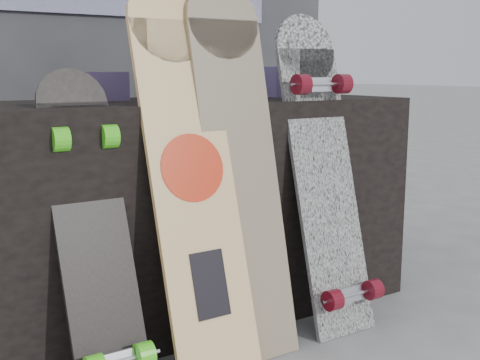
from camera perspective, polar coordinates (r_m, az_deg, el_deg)
ground at (r=2.00m, az=3.03°, el=-16.63°), size 60.00×60.00×0.00m
vendor_table at (r=2.26m, az=-4.27°, el=-2.59°), size 1.60×0.60×0.80m
booth at (r=2.99m, az=-12.46°, el=13.88°), size 2.40×0.22×2.20m
merch_box_purple at (r=2.18m, az=-13.24°, el=8.63°), size 0.18×0.12×0.10m
merch_box_small at (r=2.47m, az=3.87°, el=9.27°), size 0.14×0.14×0.12m
merch_box_flat at (r=2.45m, az=-2.55°, el=8.58°), size 0.22×0.10×0.06m
longboard_geisha at (r=1.83m, az=-4.73°, el=1.68°), size 0.28×0.37×1.19m
longboard_celtic at (r=1.92m, az=-0.05°, el=2.30°), size 0.26×0.30×1.20m
longboard_cascadia at (r=2.13m, az=8.00°, el=1.26°), size 0.25×0.36×1.11m
skateboard_dark at (r=1.75m, az=-13.75°, el=-4.30°), size 0.21×0.39×0.91m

